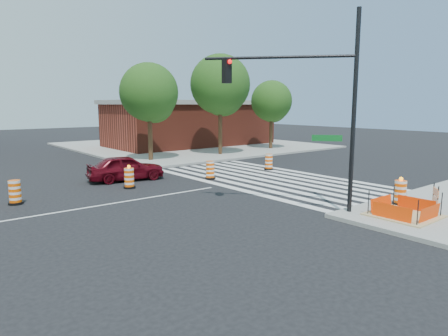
% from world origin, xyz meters
% --- Properties ---
extents(ground, '(120.00, 120.00, 0.00)m').
position_xyz_m(ground, '(0.00, 0.00, 0.00)').
color(ground, black).
rests_on(ground, ground).
extents(sidewalk_ne, '(22.00, 22.00, 0.15)m').
position_xyz_m(sidewalk_ne, '(18.00, 18.00, 0.07)').
color(sidewalk_ne, gray).
rests_on(sidewalk_ne, ground).
extents(crosswalk_east, '(6.75, 13.50, 0.01)m').
position_xyz_m(crosswalk_east, '(10.95, 0.00, 0.01)').
color(crosswalk_east, silver).
rests_on(crosswalk_east, ground).
extents(lane_centerline, '(14.00, 0.12, 0.01)m').
position_xyz_m(lane_centerline, '(0.00, 0.00, 0.01)').
color(lane_centerline, silver).
rests_on(lane_centerline, ground).
extents(excavation_pit, '(2.20, 2.20, 0.90)m').
position_xyz_m(excavation_pit, '(9.00, -9.00, 0.22)').
color(excavation_pit, tan).
rests_on(excavation_pit, ground).
extents(brick_storefront, '(16.50, 8.50, 4.60)m').
position_xyz_m(brick_storefront, '(18.00, 18.00, 2.32)').
color(brick_storefront, maroon).
rests_on(brick_storefront, ground).
extents(red_coupe, '(4.37, 2.33, 1.41)m').
position_xyz_m(red_coupe, '(4.52, 4.57, 0.71)').
color(red_coupe, '#560711').
rests_on(red_coupe, ground).
extents(signal_pole_se, '(3.79, 4.29, 7.40)m').
position_xyz_m(signal_pole_se, '(6.97, -6.22, 4.55)').
color(signal_pole_se, black).
rests_on(signal_pole_se, ground).
extents(pit_drum, '(0.58, 0.58, 1.14)m').
position_xyz_m(pit_drum, '(10.46, -8.07, 0.62)').
color(pit_drum, black).
rests_on(pit_drum, ground).
extents(barricade, '(0.73, 0.52, 1.01)m').
position_xyz_m(barricade, '(10.70, -9.34, 0.71)').
color(barricade, '#FF5905').
rests_on(barricade, ground).
extents(tree_north_c, '(4.21, 4.21, 7.17)m').
position_xyz_m(tree_north_c, '(9.23, 10.31, 4.81)').
color(tree_north_c, '#382314').
rests_on(tree_north_c, ground).
extents(tree_north_d, '(4.82, 4.82, 8.19)m').
position_xyz_m(tree_north_d, '(15.36, 9.77, 5.50)').
color(tree_north_d, '#382314').
rests_on(tree_north_d, ground).
extents(tree_north_e, '(3.76, 3.76, 6.39)m').
position_xyz_m(tree_north_e, '(21.85, 10.36, 4.29)').
color(tree_north_e, '#382314').
rests_on(tree_north_e, ground).
extents(median_drum_2, '(0.60, 0.60, 1.02)m').
position_xyz_m(median_drum_2, '(-1.49, 2.46, 0.48)').
color(median_drum_2, black).
rests_on(median_drum_2, ground).
extents(median_drum_3, '(0.60, 0.60, 1.18)m').
position_xyz_m(median_drum_3, '(3.71, 2.48, 0.49)').
color(median_drum_3, black).
rests_on(median_drum_3, ground).
extents(median_drum_4, '(0.60, 0.60, 1.02)m').
position_xyz_m(median_drum_4, '(8.39, 1.92, 0.48)').
color(median_drum_4, black).
rests_on(median_drum_4, ground).
extents(median_drum_5, '(0.60, 0.60, 1.02)m').
position_xyz_m(median_drum_5, '(13.28, 2.13, 0.48)').
color(median_drum_5, black).
rests_on(median_drum_5, ground).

